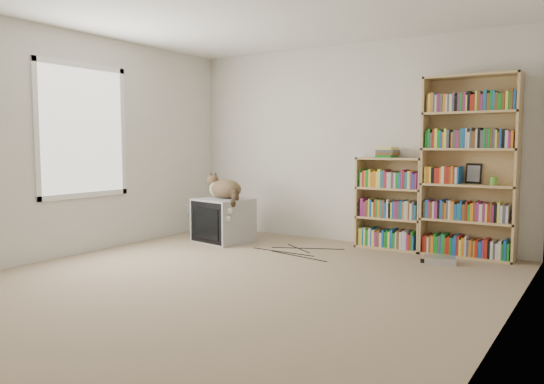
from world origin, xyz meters
The scene contains 15 objects.
floor centered at (0.00, 0.00, 0.00)m, with size 4.50×5.00×0.01m, color #9E846B.
wall_back centered at (0.00, 2.50, 1.25)m, with size 4.50×0.02×2.50m, color beige.
wall_left centered at (-2.25, 0.00, 1.25)m, with size 0.02×5.00×2.50m, color beige.
wall_right centered at (2.25, 0.00, 1.25)m, with size 0.02×5.00×2.50m, color beige.
window centered at (-2.24, 0.20, 1.40)m, with size 0.02×1.22×1.52m, color white.
crt_tv centered at (-1.33, 1.61, 0.28)m, with size 0.73×0.68×0.56m.
cat centered at (-1.30, 1.62, 0.65)m, with size 0.65×0.51×0.54m.
bookcase_tall centered at (1.50, 2.36, 0.94)m, with size 1.00×0.30×1.99m.
bookcase_short centered at (0.61, 2.36, 0.50)m, with size 0.79×0.30×1.09m.
book_stack centered at (0.57, 2.33, 1.15)m, with size 0.21×0.28×0.12m, color #A22215.
green_mug centered at (1.76, 2.34, 0.86)m, with size 0.08×0.08×0.09m, color #59A42E.
framed_print centered at (1.53, 2.44, 0.92)m, with size 0.17×0.01×0.22m, color black.
dvd_player centered at (1.35, 1.85, 0.04)m, with size 0.31×0.22×0.07m, color #BBBBC0.
wall_outlet centered at (-2.24, 1.95, 0.32)m, with size 0.01×0.08×0.13m, color silver.
floor_cables centered at (-0.35, 1.55, 0.00)m, with size 1.20×0.70×0.01m, color black, non-canonical shape.
Camera 1 is at (2.84, -3.70, 1.24)m, focal length 35.00 mm.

